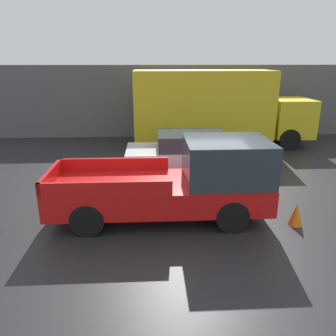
# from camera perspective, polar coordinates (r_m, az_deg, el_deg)

# --- Properties ---
(ground_plane) EXTENTS (60.00, 60.00, 0.00)m
(ground_plane) POSITION_cam_1_polar(r_m,az_deg,el_deg) (9.46, 6.32, -7.31)
(ground_plane) COLOR #232326
(building_wall) EXTENTS (28.00, 0.15, 3.82)m
(building_wall) POSITION_cam_1_polar(r_m,az_deg,el_deg) (18.19, 1.67, 11.50)
(building_wall) COLOR #56565B
(building_wall) RESTS_ON ground
(pickup_truck) EXTENTS (5.69, 2.04, 2.13)m
(pickup_truck) POSITION_cam_1_polar(r_m,az_deg,el_deg) (8.67, 2.20, -2.45)
(pickup_truck) COLOR red
(pickup_truck) RESTS_ON ground
(car) EXTENTS (4.41, 1.97, 1.61)m
(car) POSITION_cam_1_polar(r_m,az_deg,el_deg) (11.89, 3.59, 2.44)
(car) COLOR silver
(car) RESTS_ON ground
(delivery_truck) EXTENTS (8.54, 2.44, 3.61)m
(delivery_truck) POSITION_cam_1_polar(r_m,az_deg,el_deg) (16.23, 8.12, 10.55)
(delivery_truck) COLOR gold
(delivery_truck) RESTS_ON ground
(newspaper_box) EXTENTS (0.45, 0.40, 1.02)m
(newspaper_box) POSITION_cam_1_polar(r_m,az_deg,el_deg) (18.71, 12.58, 6.94)
(newspaper_box) COLOR gold
(newspaper_box) RESTS_ON ground
(traffic_cone) EXTENTS (0.36, 0.36, 0.59)m
(traffic_cone) POSITION_cam_1_polar(r_m,az_deg,el_deg) (9.13, 21.40, -7.51)
(traffic_cone) COLOR orange
(traffic_cone) RESTS_ON ground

